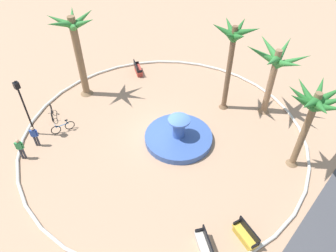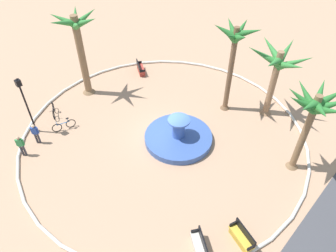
# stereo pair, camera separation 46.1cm
# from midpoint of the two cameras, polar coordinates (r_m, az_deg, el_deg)

# --- Properties ---
(ground_plane) EXTENTS (80.00, 80.00, 0.00)m
(ground_plane) POSITION_cam_midpoint_polar(r_m,az_deg,el_deg) (22.80, -0.20, -1.59)
(ground_plane) COLOR tan
(plaza_curb) EXTENTS (19.99, 19.99, 0.20)m
(plaza_curb) POSITION_cam_midpoint_polar(r_m,az_deg,el_deg) (22.73, -0.20, -1.41)
(plaza_curb) COLOR silver
(plaza_curb) RESTS_ON ground
(fountain) EXTENTS (4.71, 4.71, 1.93)m
(fountain) POSITION_cam_midpoint_polar(r_m,az_deg,el_deg) (22.23, 2.47, -2.01)
(fountain) COLOR #38569E
(fountain) RESTS_ON ground
(palm_tree_near_fountain) EXTENTS (4.66, 4.35, 5.55)m
(palm_tree_near_fountain) POSITION_cam_midpoint_polar(r_m,az_deg,el_deg) (23.50, 19.52, 9.96)
(palm_tree_near_fountain) COLOR #8E6B4C
(palm_tree_near_fountain) RESTS_ON ground
(palm_tree_by_curb) EXTENTS (3.73, 3.51, 5.97)m
(palm_tree_by_curb) POSITION_cam_midpoint_polar(r_m,az_deg,el_deg) (19.28, 25.26, 2.54)
(palm_tree_by_curb) COLOR brown
(palm_tree_by_curb) RESTS_ON ground
(palm_tree_mid_plaza) EXTENTS (3.23, 3.14, 6.99)m
(palm_tree_mid_plaza) POSITION_cam_midpoint_polar(r_m,az_deg,el_deg) (22.60, 12.35, 13.69)
(palm_tree_mid_plaza) COLOR brown
(palm_tree_mid_plaza) RESTS_ON ground
(palm_tree_far_side) EXTENTS (3.77, 3.47, 6.87)m
(palm_tree_far_side) POSITION_cam_midpoint_polar(r_m,az_deg,el_deg) (25.06, -15.19, 14.61)
(palm_tree_far_side) COLOR brown
(palm_tree_far_side) RESTS_ON ground
(bench_east) EXTENTS (1.32, 1.60, 1.00)m
(bench_east) POSITION_cam_midpoint_polar(r_m,az_deg,el_deg) (17.44, 6.45, -20.65)
(bench_east) COLOR beige
(bench_east) RESTS_ON ground
(bench_west) EXTENTS (1.28, 1.62, 1.00)m
(bench_west) POSITION_cam_midpoint_polar(r_m,az_deg,el_deg) (29.12, -4.47, 10.11)
(bench_west) COLOR #B73D33
(bench_west) RESTS_ON ground
(bench_north) EXTENTS (1.02, 1.67, 1.00)m
(bench_north) POSITION_cam_midpoint_polar(r_m,az_deg,el_deg) (18.03, 13.77, -18.86)
(bench_north) COLOR gold
(bench_north) RESTS_ON ground
(lamppost) EXTENTS (0.32, 0.32, 4.58)m
(lamppost) POSITION_cam_midpoint_polar(r_m,az_deg,el_deg) (23.28, -23.65, 3.96)
(lamppost) COLOR black
(lamppost) RESTS_ON ground
(bicycle_red_frame) EXTENTS (0.91, 1.52, 0.94)m
(bicycle_red_frame) POSITION_cam_midpoint_polar(r_m,az_deg,el_deg) (25.66, -19.34, 2.59)
(bicycle_red_frame) COLOR black
(bicycle_red_frame) RESTS_ON ground
(bicycle_by_lamppost) EXTENTS (1.65, 0.66, 0.94)m
(bicycle_by_lamppost) POSITION_cam_midpoint_polar(r_m,az_deg,el_deg) (24.09, -17.61, 0.11)
(bicycle_by_lamppost) COLOR black
(bicycle_by_lamppost) RESTS_ON ground
(person_cyclist_helmet) EXTENTS (0.43, 0.37, 1.70)m
(person_cyclist_helmet) POSITION_cam_midpoint_polar(r_m,az_deg,el_deg) (22.75, -24.32, -3.12)
(person_cyclist_helmet) COLOR #33333D
(person_cyclist_helmet) RESTS_ON ground
(person_cyclist_photo) EXTENTS (0.40, 0.40, 1.66)m
(person_cyclist_photo) POSITION_cam_midpoint_polar(r_m,az_deg,el_deg) (23.31, -22.12, -1.15)
(person_cyclist_photo) COLOR #33333D
(person_cyclist_photo) RESTS_ON ground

